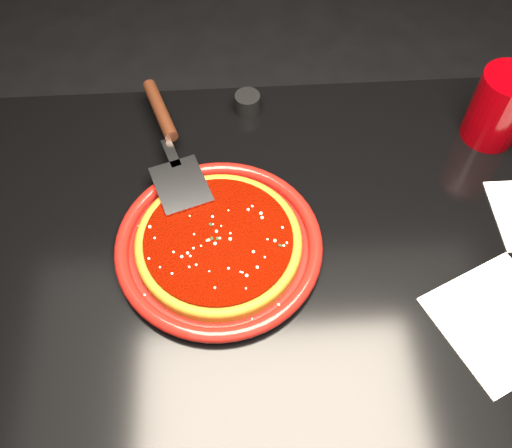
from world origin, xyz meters
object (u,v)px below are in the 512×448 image
Objects in this scene: table at (295,353)px; plate at (219,245)px; ramekin at (248,103)px; cup at (499,107)px; pizza_server at (171,142)px.

plate reaches higher than table.
ramekin is at bearing 102.83° from table.
cup is (0.49, 0.21, 0.06)m from plate.
cup is (0.35, 0.25, 0.44)m from table.
cup is 2.88× the size of ramekin.
table is 0.53m from ramekin.
cup reaches higher than pizza_server.
table is 3.69× the size of plate.
table is at bearing -144.26° from cup.
ramekin reaches higher than plate.
table is at bearing -77.17° from ramekin.
table is 0.41m from plate.
cup reaches higher than plate.
table is 0.52m from pizza_server.
table is at bearing -15.98° from plate.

